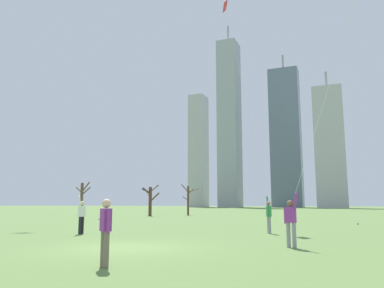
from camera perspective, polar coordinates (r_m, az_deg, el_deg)
name	(u,v)px	position (r m, az deg, el deg)	size (l,w,h in m)	color
ground_plane	(126,248)	(13.83, -9.81, -15.03)	(400.00, 400.00, 0.00)	#5B7A3D
kite_flyer_foreground_left_red	(256,154)	(22.07, 9.58, -1.55)	(4.98, 9.02, 18.09)	gray
kite_flyer_midfield_left_teal	(302,184)	(13.59, 16.12, -5.79)	(4.64, 3.05, 12.56)	gray
kite_flyer_far_back_yellow	(44,129)	(19.33, -21.31, 2.04)	(3.38, 10.77, 19.31)	black
bystander_strolling_midfield	(105,229)	(9.65, -12.82, -12.28)	(0.42, 0.37, 1.62)	#726656
distant_kite_drifting_left_blue	(78,5)	(42.10, -16.68, 19.32)	(3.14, 1.97, 23.50)	blue
bare_tree_leftmost	(82,196)	(58.15, -16.11, -7.55)	(2.72, 1.85, 4.62)	brown
bare_tree_left_of_center	(150,199)	(47.40, -6.28, -8.18)	(2.74, 2.45, 3.85)	#4C3828
bare_tree_rightmost	(188,199)	(49.44, -0.57, -8.20)	(2.20, 2.30, 3.99)	#4C3828
skyline_short_annex	(198,151)	(159.45, 0.98, -0.99)	(6.37, 7.98, 46.75)	#B2B2B7
skyline_squat_block	(229,123)	(153.46, 5.62, 3.21)	(7.74, 9.25, 74.72)	#9EA3AD
skyline_slender_spire	(286,137)	(152.15, 13.85, 1.05)	(11.37, 6.97, 60.38)	slate
skyline_mid_tower_left	(330,146)	(132.27, 19.93, -0.30)	(9.44, 5.65, 45.37)	#B2B2B7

